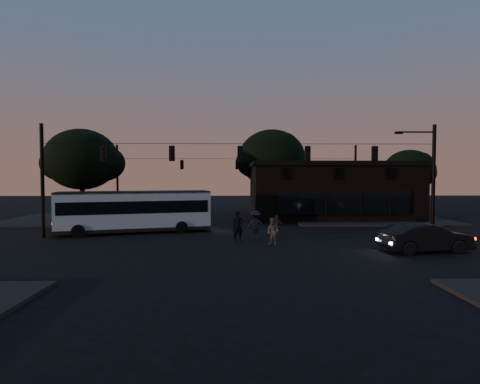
{
  "coord_description": "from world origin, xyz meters",
  "views": [
    {
      "loc": [
        -0.5,
        -20.83,
        3.98
      ],
      "look_at": [
        0.0,
        4.0,
        3.0
      ],
      "focal_mm": 28.0,
      "sensor_mm": 36.0,
      "label": 1
    }
  ],
  "objects_px": {
    "car": "(426,237)",
    "pedestrian_d": "(256,225)",
    "building": "(328,190)",
    "pedestrian_c": "(277,227)",
    "pedestrian_a": "(238,226)",
    "bus": "(135,210)",
    "pedestrian_b": "(273,232)"
  },
  "relations": [
    {
      "from": "car",
      "to": "pedestrian_d",
      "type": "distance_m",
      "value": 9.77
    },
    {
      "from": "pedestrian_a",
      "to": "pedestrian_c",
      "type": "bearing_deg",
      "value": 11.21
    },
    {
      "from": "bus",
      "to": "pedestrian_b",
      "type": "xyz_separation_m",
      "value": [
        9.32,
        -5.17,
        -0.86
      ]
    },
    {
      "from": "pedestrian_c",
      "to": "car",
      "type": "bearing_deg",
      "value": 162.15
    },
    {
      "from": "pedestrian_b",
      "to": "car",
      "type": "bearing_deg",
      "value": 29.15
    },
    {
      "from": "bus",
      "to": "pedestrian_d",
      "type": "distance_m",
      "value": 9.0
    },
    {
      "from": "pedestrian_c",
      "to": "bus",
      "type": "bearing_deg",
      "value": -3.67
    },
    {
      "from": "car",
      "to": "pedestrian_b",
      "type": "distance_m",
      "value": 8.18
    },
    {
      "from": "building",
      "to": "pedestrian_b",
      "type": "relative_size",
      "value": 9.55
    },
    {
      "from": "building",
      "to": "pedestrian_c",
      "type": "bearing_deg",
      "value": -117.18
    },
    {
      "from": "pedestrian_a",
      "to": "bus",
      "type": "bearing_deg",
      "value": 143.74
    },
    {
      "from": "pedestrian_b",
      "to": "pedestrian_a",
      "type": "bearing_deg",
      "value": -169.43
    },
    {
      "from": "building",
      "to": "pedestrian_d",
      "type": "relative_size",
      "value": 8.41
    },
    {
      "from": "building",
      "to": "car",
      "type": "bearing_deg",
      "value": -87.45
    },
    {
      "from": "pedestrian_a",
      "to": "pedestrian_b",
      "type": "xyz_separation_m",
      "value": [
        2.03,
        -1.35,
        -0.14
      ]
    },
    {
      "from": "car",
      "to": "pedestrian_d",
      "type": "height_order",
      "value": "pedestrian_d"
    },
    {
      "from": "pedestrian_a",
      "to": "pedestrian_c",
      "type": "xyz_separation_m",
      "value": [
        2.55,
        0.92,
        -0.17
      ]
    },
    {
      "from": "bus",
      "to": "car",
      "type": "xyz_separation_m",
      "value": [
        17.23,
        -7.29,
        -0.89
      ]
    },
    {
      "from": "car",
      "to": "pedestrian_d",
      "type": "relative_size",
      "value": 2.59
    },
    {
      "from": "car",
      "to": "pedestrian_d",
      "type": "xyz_separation_m",
      "value": [
        -8.77,
        4.29,
        0.13
      ]
    },
    {
      "from": "pedestrian_a",
      "to": "pedestrian_b",
      "type": "height_order",
      "value": "pedestrian_a"
    },
    {
      "from": "pedestrian_b",
      "to": "pedestrian_c",
      "type": "bearing_deg",
      "value": 121.19
    },
    {
      "from": "car",
      "to": "pedestrian_b",
      "type": "height_order",
      "value": "pedestrian_b"
    },
    {
      "from": "bus",
      "to": "pedestrian_b",
      "type": "height_order",
      "value": "bus"
    },
    {
      "from": "building",
      "to": "pedestrian_c",
      "type": "relative_size",
      "value": 9.94
    },
    {
      "from": "building",
      "to": "car",
      "type": "distance_m",
      "value": 17.39
    },
    {
      "from": "bus",
      "to": "pedestrian_d",
      "type": "height_order",
      "value": "bus"
    },
    {
      "from": "bus",
      "to": "pedestrian_a",
      "type": "xyz_separation_m",
      "value": [
        7.3,
        -3.83,
        -0.73
      ]
    },
    {
      "from": "building",
      "to": "pedestrian_c",
      "type": "distance_m",
      "value": 14.61
    },
    {
      "from": "pedestrian_a",
      "to": "pedestrian_c",
      "type": "relative_size",
      "value": 1.22
    },
    {
      "from": "pedestrian_b",
      "to": "pedestrian_d",
      "type": "xyz_separation_m",
      "value": [
        -0.87,
        2.17,
        0.11
      ]
    },
    {
      "from": "building",
      "to": "car",
      "type": "xyz_separation_m",
      "value": [
        0.77,
        -17.26,
        -1.93
      ]
    }
  ]
}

